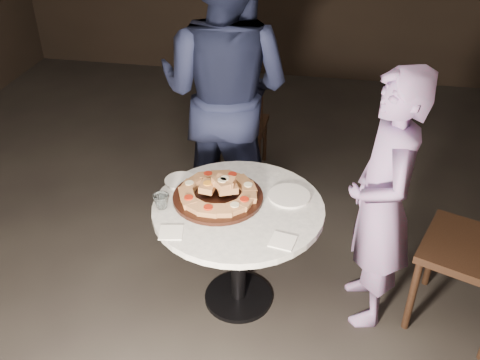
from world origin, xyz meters
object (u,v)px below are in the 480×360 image
object	(u,v)px
table	(238,225)
diner_navy	(225,92)
diner_teal	(381,204)
chair_far	(240,122)
water_glass	(161,201)
serving_board	(218,197)
focaccia_pile	(219,190)

from	to	relation	value
table	diner_navy	size ratio (longest dim) A/B	0.48
table	diner_teal	distance (m)	0.76
diner_teal	chair_far	bearing A→B (deg)	-152.77
water_glass	serving_board	bearing A→B (deg)	25.84
focaccia_pile	diner_teal	size ratio (longest dim) A/B	0.29
table	serving_board	world-z (taller)	serving_board
focaccia_pile	serving_board	bearing A→B (deg)	-141.03
table	water_glass	bearing A→B (deg)	-167.26
serving_board	chair_far	xyz separation A→B (m)	(-0.12, 1.34, -0.23)
water_glass	chair_far	size ratio (longest dim) A/B	0.11
serving_board	diner_navy	world-z (taller)	diner_navy
serving_board	focaccia_pile	distance (m)	0.04
water_glass	chair_far	world-z (taller)	chair_far
serving_board	diner_teal	size ratio (longest dim) A/B	0.33
focaccia_pile	water_glass	bearing A→B (deg)	-153.97
table	diner_navy	distance (m)	0.95
serving_board	diner_teal	world-z (taller)	diner_teal
diner_navy	diner_teal	distance (m)	1.25
serving_board	diner_teal	bearing A→B (deg)	1.80
chair_far	diner_teal	xyz separation A→B (m)	(0.97, -1.31, 0.28)
diner_navy	diner_teal	size ratio (longest dim) A/B	1.29
serving_board	water_glass	size ratio (longest dim) A/B	5.68
table	chair_far	size ratio (longest dim) A/B	1.15
water_glass	table	bearing A→B (deg)	12.74
diner_navy	table	bearing A→B (deg)	119.11
focaccia_pile	diner_teal	distance (m)	0.85
focaccia_pile	diner_navy	xyz separation A→B (m)	(-0.12, 0.78, 0.22)
diner_teal	diner_navy	bearing A→B (deg)	-137.29
table	water_glass	distance (m)	0.44
focaccia_pile	chair_far	bearing A→B (deg)	95.32
table	serving_board	size ratio (longest dim) A/B	1.88
serving_board	focaccia_pile	xyz separation A→B (m)	(0.00, 0.00, 0.04)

